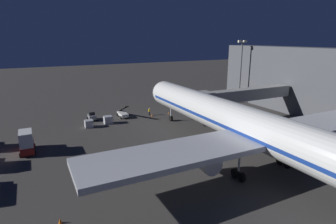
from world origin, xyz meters
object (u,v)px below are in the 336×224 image
Objects in this scene: baggage_container_near_belt at (89,124)px; baggage_tug_lead at (92,117)px; ground_crew_near_nose_gear at (149,111)px; airliner_at_gate at (257,130)px; apron_floodlight_mast at (241,67)px; traffic_cone_nose_starboard at (152,115)px; belt_loader at (123,114)px; cargo_truck_aft at (26,142)px; jet_bridge at (239,95)px; traffic_cone_wingtip_svc_side at (60,221)px; traffic_cone_nose_port at (169,113)px; baggage_container_far_row at (108,120)px.

baggage_tug_lead is at bearing -108.64° from baggage_container_near_belt.
ground_crew_near_nose_gear is (-14.74, -2.78, 0.24)m from baggage_container_near_belt.
airliner_at_gate reaches higher than apron_floodlight_mast.
traffic_cone_nose_starboard is (-15.03, -1.84, -0.48)m from baggage_container_near_belt.
cargo_truck_aft is (20.10, 13.07, 1.02)m from belt_loader.
apron_floodlight_mast reaches higher than baggage_tug_lead.
apron_floodlight_mast is (-12.23, -13.77, 4.31)m from jet_bridge.
traffic_cone_nose_starboard is at bearing -126.80° from traffic_cone_wingtip_svc_side.
baggage_tug_lead reaches higher than traffic_cone_wingtip_svc_side.
apron_floodlight_mast is 29.44m from ground_crew_near_nose_gear.
ground_crew_near_nose_gear is at bearing 166.83° from belt_loader.
apron_floodlight_mast reaches higher than ground_crew_near_nose_gear.
cargo_truck_aft is (54.22, 12.44, -8.24)m from apron_floodlight_mast.
airliner_at_gate reaches higher than traffic_cone_wingtip_svc_side.
traffic_cone_nose_port is at bearing -47.38° from jet_bridge.
apron_floodlight_mast is at bearing 178.94° from belt_loader.
baggage_tug_lead is (28.89, -14.95, -5.01)m from jet_bridge.
apron_floodlight_mast is at bearing -175.71° from traffic_cone_nose_port.
cargo_truck_aft reaches higher than belt_loader.
ground_crew_near_nose_gear is (15.76, -12.97, -4.80)m from jet_bridge.
jet_bridge is 9.34× the size of baggage_tug_lead.
baggage_container_far_row is (13.01, -30.13, -4.87)m from airliner_at_gate.
cargo_truck_aft reaches higher than baggage_tug_lead.
baggage_container_near_belt is at bearing 10.33° from baggage_container_far_row.
baggage_container_near_belt is at bearing 4.79° from apron_floodlight_mast.
traffic_cone_nose_port is (11.07, -12.03, -5.52)m from jet_bridge.
jet_bridge is at bearing 152.64° from baggage_tug_lead.
airliner_at_gate is 32.58m from ground_crew_near_nose_gear.
apron_floodlight_mast is 31.53× the size of traffic_cone_nose_port.
jet_bridge is at bearing -124.68° from airliner_at_gate.
baggage_tug_lead is at bearing -133.87° from cargo_truck_aft.
airliner_at_gate is at bearing 94.43° from ground_crew_near_nose_gear.
belt_loader is 1.35× the size of cargo_truck_aft.
traffic_cone_wingtip_svc_side is (23.50, 32.74, -0.72)m from ground_crew_near_nose_gear.
belt_loader is 6.30m from ground_crew_near_nose_gear.
traffic_cone_nose_port is (-15.21, -1.07, -0.54)m from baggage_container_far_row.
traffic_cone_wingtip_svc_side is (8.76, 29.96, -0.48)m from baggage_container_near_belt.
apron_floodlight_mast is 31.53× the size of traffic_cone_nose_starboard.
traffic_cone_nose_port is at bearing 168.63° from ground_crew_near_nose_gear.
cargo_truck_aft reaches higher than baggage_container_far_row.
jet_bridge reaches higher than baggage_container_near_belt.
cargo_truck_aft is at bearing 21.96° from traffic_cone_nose_starboard.
traffic_cone_wingtip_svc_side is (25.99, 0.60, -5.41)m from airliner_at_gate.
traffic_cone_nose_port is at bearing 167.60° from belt_loader.
ground_crew_near_nose_gear is at bearing -125.67° from traffic_cone_wingtip_svc_side.
jet_bridge reaches higher than baggage_tug_lead.
ground_crew_near_nose_gear reaches higher than traffic_cone_nose_port.
traffic_cone_nose_starboard is at bearing -173.03° from baggage_container_near_belt.
baggage_container_near_belt is (-11.49, -8.86, -1.11)m from cargo_truck_aft.
airliner_at_gate is 116.16× the size of traffic_cone_nose_starboard.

